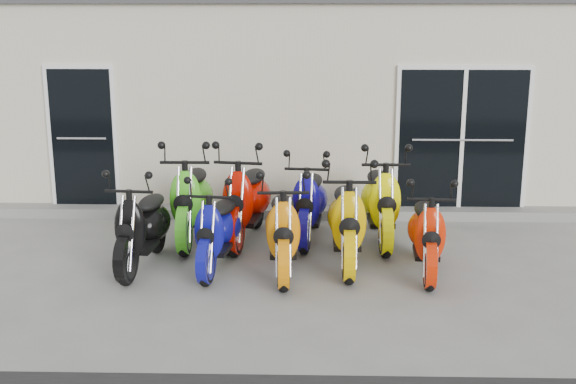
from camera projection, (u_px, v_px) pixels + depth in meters
name	position (u px, v px, depth m)	size (l,w,h in m)	color
ground	(287.00, 260.00, 9.19)	(80.00, 80.00, 0.00)	gray
building	(294.00, 91.00, 13.85)	(14.00, 6.00, 3.20)	beige
roof_cap	(294.00, 1.00, 13.44)	(14.20, 6.20, 0.16)	#3F3F42
front_step	(290.00, 212.00, 11.13)	(14.00, 0.40, 0.15)	gray
door_left	(83.00, 134.00, 11.07)	(1.07, 0.08, 2.22)	black
door_right	(462.00, 135.00, 10.93)	(2.02, 0.08, 2.22)	black
scooter_front_black	(142.00, 216.00, 8.79)	(0.65, 1.79, 1.32)	black
scooter_front_blue	(218.00, 220.00, 8.74)	(0.62, 1.70, 1.25)	#0D0F86
scooter_front_orange_a	(283.00, 218.00, 8.61)	(0.67, 1.84, 1.36)	orange
scooter_front_orange_b	(347.00, 209.00, 8.86)	(0.71, 1.95, 1.44)	#DEAE00
scooter_front_red	(427.00, 223.00, 8.60)	(0.62, 1.71, 1.26)	red
scooter_back_green	(191.00, 189.00, 9.82)	(0.73, 2.01, 1.48)	#49C621
scooter_back_red	(246.00, 189.00, 9.80)	(0.73, 2.00, 1.48)	#B10D01
scooter_back_blue	(310.00, 192.00, 9.88)	(0.66, 1.82, 1.35)	#0E0878
scooter_back_yellow	(381.00, 190.00, 9.77)	(0.72, 1.97, 1.45)	#FEFF00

